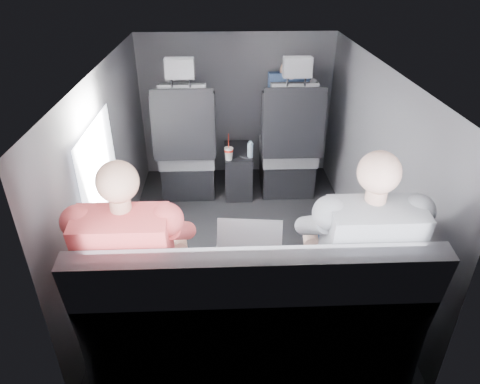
{
  "coord_description": "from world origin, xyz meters",
  "views": [
    {
      "loc": [
        -0.13,
        -2.64,
        1.98
      ],
      "look_at": [
        -0.02,
        -0.05,
        0.5
      ],
      "focal_mm": 32.0,
      "sensor_mm": 36.0,
      "label": 1
    }
  ],
  "objects_px": {
    "passenger_rear_left": "(137,263)",
    "laptop_white": "(138,241)",
    "front_seat_left": "(187,153)",
    "rear_bench": "(252,322)",
    "center_console": "(238,171)",
    "front_seat_right": "(288,152)",
    "water_bottle": "(250,150)",
    "passenger_rear_right": "(356,256)",
    "laptop_black": "(354,238)",
    "laptop_silver": "(248,242)",
    "passenger_front_right": "(288,106)",
    "soda_cup": "(229,153)"
  },
  "relations": [
    {
      "from": "laptop_black",
      "to": "passenger_rear_left",
      "type": "height_order",
      "value": "passenger_rear_left"
    },
    {
      "from": "front_seat_left",
      "to": "passenger_front_right",
      "type": "height_order",
      "value": "front_seat_left"
    },
    {
      "from": "laptop_white",
      "to": "passenger_rear_left",
      "type": "relative_size",
      "value": 0.29
    },
    {
      "from": "front_seat_left",
      "to": "passenger_front_right",
      "type": "distance_m",
      "value": 1.01
    },
    {
      "from": "front_seat_left",
      "to": "front_seat_right",
      "type": "distance_m",
      "value": 0.9
    },
    {
      "from": "water_bottle",
      "to": "laptop_silver",
      "type": "bearing_deg",
      "value": -94.03
    },
    {
      "from": "laptop_black",
      "to": "front_seat_left",
      "type": "bearing_deg",
      "value": 121.73
    },
    {
      "from": "soda_cup",
      "to": "passenger_rear_right",
      "type": "bearing_deg",
      "value": -70.04
    },
    {
      "from": "water_bottle",
      "to": "passenger_rear_right",
      "type": "distance_m",
      "value": 1.77
    },
    {
      "from": "front_seat_right",
      "to": "center_console",
      "type": "bearing_deg",
      "value": 174.93
    },
    {
      "from": "front_seat_right",
      "to": "rear_bench",
      "type": "bearing_deg",
      "value": -103.31
    },
    {
      "from": "passenger_rear_right",
      "to": "front_seat_right",
      "type": "bearing_deg",
      "value": 92.18
    },
    {
      "from": "center_console",
      "to": "laptop_silver",
      "type": "relative_size",
      "value": 1.38
    },
    {
      "from": "laptop_white",
      "to": "passenger_rear_left",
      "type": "xyz_separation_m",
      "value": [
        0.02,
        -0.18,
        -0.0
      ]
    },
    {
      "from": "laptop_white",
      "to": "laptop_black",
      "type": "height_order",
      "value": "laptop_white"
    },
    {
      "from": "water_bottle",
      "to": "laptop_white",
      "type": "xyz_separation_m",
      "value": [
        -0.69,
        -1.53,
        0.17
      ]
    },
    {
      "from": "center_console",
      "to": "rear_bench",
      "type": "relative_size",
      "value": 0.3
    },
    {
      "from": "passenger_rear_left",
      "to": "laptop_black",
      "type": "bearing_deg",
      "value": 8.64
    },
    {
      "from": "front_seat_right",
      "to": "water_bottle",
      "type": "relative_size",
      "value": 8.57
    },
    {
      "from": "laptop_silver",
      "to": "passenger_rear_right",
      "type": "relative_size",
      "value": 0.28
    },
    {
      "from": "rear_bench",
      "to": "passenger_front_right",
      "type": "xyz_separation_m",
      "value": [
        0.47,
        2.16,
        0.43
      ]
    },
    {
      "from": "front_seat_left",
      "to": "soda_cup",
      "type": "distance_m",
      "value": 0.39
    },
    {
      "from": "passenger_front_right",
      "to": "rear_bench",
      "type": "bearing_deg",
      "value": -102.16
    },
    {
      "from": "front_seat_left",
      "to": "laptop_white",
      "type": "height_order",
      "value": "front_seat_left"
    },
    {
      "from": "center_console",
      "to": "laptop_silver",
      "type": "xyz_separation_m",
      "value": [
        -0.01,
        -1.69,
        0.43
      ]
    },
    {
      "from": "laptop_silver",
      "to": "passenger_rear_left",
      "type": "distance_m",
      "value": 0.58
    },
    {
      "from": "passenger_rear_left",
      "to": "laptop_white",
      "type": "bearing_deg",
      "value": 97.1
    },
    {
      "from": "rear_bench",
      "to": "laptop_silver",
      "type": "bearing_deg",
      "value": 92.06
    },
    {
      "from": "front_seat_left",
      "to": "water_bottle",
      "type": "height_order",
      "value": "front_seat_left"
    },
    {
      "from": "center_console",
      "to": "front_seat_right",
      "type": "bearing_deg",
      "value": -5.07
    },
    {
      "from": "rear_bench",
      "to": "passenger_front_right",
      "type": "height_order",
      "value": "passenger_front_right"
    },
    {
      "from": "laptop_white",
      "to": "rear_bench",
      "type": "bearing_deg",
      "value": -25.19
    },
    {
      "from": "front_seat_left",
      "to": "rear_bench",
      "type": "xyz_separation_m",
      "value": [
        0.45,
        -1.9,
        -0.09
      ]
    },
    {
      "from": "front_seat_left",
      "to": "laptop_silver",
      "type": "height_order",
      "value": "front_seat_left"
    },
    {
      "from": "center_console",
      "to": "passenger_front_right",
      "type": "distance_m",
      "value": 0.75
    },
    {
      "from": "soda_cup",
      "to": "passenger_rear_right",
      "type": "xyz_separation_m",
      "value": [
        0.61,
        -1.67,
        0.18
      ]
    },
    {
      "from": "center_console",
      "to": "water_bottle",
      "type": "height_order",
      "value": "water_bottle"
    },
    {
      "from": "laptop_silver",
      "to": "soda_cup",
      "type": "bearing_deg",
      "value": 92.94
    },
    {
      "from": "center_console",
      "to": "water_bottle",
      "type": "distance_m",
      "value": 0.32
    },
    {
      "from": "laptop_black",
      "to": "passenger_rear_right",
      "type": "relative_size",
      "value": 0.29
    },
    {
      "from": "water_bottle",
      "to": "laptop_black",
      "type": "bearing_deg",
      "value": -73.32
    },
    {
      "from": "front_seat_right",
      "to": "laptop_black",
      "type": "xyz_separation_m",
      "value": [
        0.11,
        -1.64,
        0.23
      ]
    },
    {
      "from": "rear_bench",
      "to": "soda_cup",
      "type": "height_order",
      "value": "rear_bench"
    },
    {
      "from": "front_seat_left",
      "to": "passenger_rear_left",
      "type": "height_order",
      "value": "front_seat_left"
    },
    {
      "from": "front_seat_right",
      "to": "laptop_silver",
      "type": "xyz_separation_m",
      "value": [
        -0.46,
        -1.65,
        0.23
      ]
    },
    {
      "from": "laptop_white",
      "to": "passenger_front_right",
      "type": "relative_size",
      "value": 0.5
    },
    {
      "from": "soda_cup",
      "to": "laptop_silver",
      "type": "bearing_deg",
      "value": -87.06
    },
    {
      "from": "front_seat_left",
      "to": "passenger_front_right",
      "type": "relative_size",
      "value": 1.78
    },
    {
      "from": "rear_bench",
      "to": "laptop_silver",
      "type": "height_order",
      "value": "rear_bench"
    },
    {
      "from": "rear_bench",
      "to": "water_bottle",
      "type": "bearing_deg",
      "value": 86.83
    }
  ]
}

